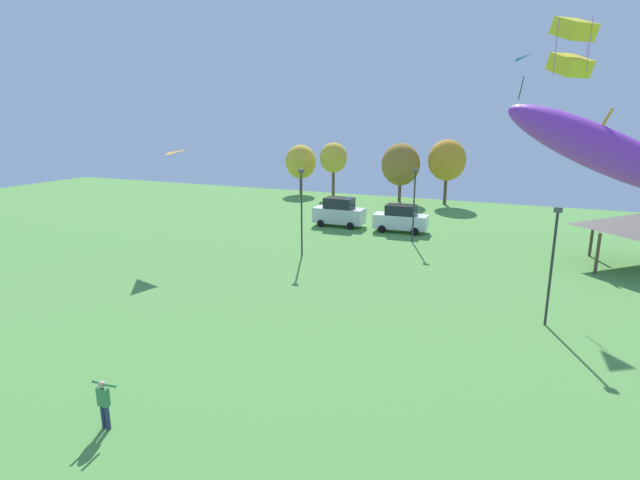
{
  "coord_description": "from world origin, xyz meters",
  "views": [
    {
      "loc": [
        7.46,
        0.98,
        9.53
      ],
      "look_at": [
        1.34,
        14.96,
        5.74
      ],
      "focal_mm": 28.0,
      "sensor_mm": 36.0,
      "label": 1
    }
  ],
  "objects_px": {
    "light_post_0": "(302,207)",
    "kite_flying_6": "(596,147)",
    "kite_flying_3": "(189,160)",
    "light_post_3": "(414,201)",
    "light_post_1": "(552,259)",
    "treeline_tree_3": "(447,160)",
    "treeline_tree_1": "(333,158)",
    "parked_car_second_from_left": "(401,219)",
    "treeline_tree_2": "(401,165)",
    "person_standing_near_foreground": "(104,401)",
    "kite_flying_8": "(531,64)",
    "parked_car_leftmost": "(339,212)",
    "treeline_tree_0": "(301,162)",
    "kite_flying_9": "(572,47)",
    "park_pavilion": "(638,222)"
  },
  "relations": [
    {
      "from": "kite_flying_6",
      "to": "light_post_0",
      "type": "xyz_separation_m",
      "value": [
        -16.14,
        14.46,
        -5.27
      ]
    },
    {
      "from": "treeline_tree_2",
      "to": "kite_flying_8",
      "type": "bearing_deg",
      "value": -58.32
    },
    {
      "from": "parked_car_leftmost",
      "to": "kite_flying_9",
      "type": "bearing_deg",
      "value": -40.16
    },
    {
      "from": "kite_flying_3",
      "to": "light_post_3",
      "type": "relative_size",
      "value": 0.45
    },
    {
      "from": "treeline_tree_1",
      "to": "kite_flying_6",
      "type": "bearing_deg",
      "value": -58.87
    },
    {
      "from": "parked_car_second_from_left",
      "to": "treeline_tree_1",
      "type": "bearing_deg",
      "value": 125.54
    },
    {
      "from": "park_pavilion",
      "to": "treeline_tree_3",
      "type": "height_order",
      "value": "treeline_tree_3"
    },
    {
      "from": "kite_flying_6",
      "to": "kite_flying_9",
      "type": "height_order",
      "value": "kite_flying_9"
    },
    {
      "from": "parked_car_leftmost",
      "to": "treeline_tree_1",
      "type": "distance_m",
      "value": 17.26
    },
    {
      "from": "kite_flying_8",
      "to": "light_post_3",
      "type": "bearing_deg",
      "value": 155.76
    },
    {
      "from": "kite_flying_9",
      "to": "kite_flying_6",
      "type": "bearing_deg",
      "value": -87.2
    },
    {
      "from": "person_standing_near_foreground",
      "to": "parked_car_leftmost",
      "type": "xyz_separation_m",
      "value": [
        -4.25,
        30.68,
        0.31
      ]
    },
    {
      "from": "light_post_0",
      "to": "light_post_1",
      "type": "bearing_deg",
      "value": -21.73
    },
    {
      "from": "treeline_tree_0",
      "to": "treeline_tree_2",
      "type": "height_order",
      "value": "treeline_tree_2"
    },
    {
      "from": "kite_flying_8",
      "to": "parked_car_second_from_left",
      "type": "bearing_deg",
      "value": 144.86
    },
    {
      "from": "light_post_3",
      "to": "light_post_0",
      "type": "bearing_deg",
      "value": -132.15
    },
    {
      "from": "kite_flying_9",
      "to": "parked_car_second_from_left",
      "type": "distance_m",
      "value": 20.92
    },
    {
      "from": "treeline_tree_1",
      "to": "treeline_tree_0",
      "type": "bearing_deg",
      "value": 170.15
    },
    {
      "from": "kite_flying_8",
      "to": "treeline_tree_2",
      "type": "xyz_separation_m",
      "value": [
        -13.35,
        21.63,
        -8.34
      ]
    },
    {
      "from": "kite_flying_9",
      "to": "treeline_tree_3",
      "type": "relative_size",
      "value": 0.39
    },
    {
      "from": "kite_flying_8",
      "to": "light_post_0",
      "type": "xyz_separation_m",
      "value": [
        -13.7,
        -3.52,
        -9.15
      ]
    },
    {
      "from": "kite_flying_8",
      "to": "park_pavilion",
      "type": "xyz_separation_m",
      "value": [
        7.09,
        2.27,
        -9.51
      ]
    },
    {
      "from": "kite_flying_9",
      "to": "light_post_0",
      "type": "distance_m",
      "value": 18.43
    },
    {
      "from": "parked_car_second_from_left",
      "to": "light_post_0",
      "type": "bearing_deg",
      "value": -117.12
    },
    {
      "from": "kite_flying_9",
      "to": "park_pavilion",
      "type": "distance_m",
      "value": 14.25
    },
    {
      "from": "kite_flying_3",
      "to": "treeline_tree_1",
      "type": "distance_m",
      "value": 27.79
    },
    {
      "from": "kite_flying_3",
      "to": "kite_flying_6",
      "type": "bearing_deg",
      "value": -27.42
    },
    {
      "from": "kite_flying_3",
      "to": "parked_car_leftmost",
      "type": "bearing_deg",
      "value": 62.31
    },
    {
      "from": "kite_flying_8",
      "to": "treeline_tree_3",
      "type": "xyz_separation_m",
      "value": [
        -8.27,
        21.94,
        -7.71
      ]
    },
    {
      "from": "light_post_0",
      "to": "kite_flying_6",
      "type": "bearing_deg",
      "value": -41.86
    },
    {
      "from": "light_post_3",
      "to": "treeline_tree_3",
      "type": "xyz_separation_m",
      "value": [
        -0.8,
        18.58,
        1.6
      ]
    },
    {
      "from": "kite_flying_8",
      "to": "light_post_0",
      "type": "bearing_deg",
      "value": -165.58
    },
    {
      "from": "kite_flying_8",
      "to": "treeline_tree_0",
      "type": "xyz_separation_m",
      "value": [
        -26.52,
        22.88,
        -8.6
      ]
    },
    {
      "from": "parked_car_leftmost",
      "to": "treeline_tree_3",
      "type": "xyz_separation_m",
      "value": [
        6.61,
        15.35,
        3.62
      ]
    },
    {
      "from": "person_standing_near_foreground",
      "to": "parked_car_second_from_left",
      "type": "height_order",
      "value": "parked_car_second_from_left"
    },
    {
      "from": "parked_car_second_from_left",
      "to": "light_post_0",
      "type": "relative_size",
      "value": 0.75
    },
    {
      "from": "person_standing_near_foreground",
      "to": "treeline_tree_2",
      "type": "distance_m",
      "value": 45.92
    },
    {
      "from": "light_post_1",
      "to": "treeline_tree_0",
      "type": "relative_size",
      "value": 0.92
    },
    {
      "from": "parked_car_second_from_left",
      "to": "treeline_tree_2",
      "type": "distance_m",
      "value": 15.97
    },
    {
      "from": "parked_car_leftmost",
      "to": "treeline_tree_0",
      "type": "xyz_separation_m",
      "value": [
        -11.64,
        16.29,
        2.73
      ]
    },
    {
      "from": "person_standing_near_foreground",
      "to": "kite_flying_3",
      "type": "bearing_deg",
      "value": 98.17
    },
    {
      "from": "parked_car_leftmost",
      "to": "kite_flying_8",
      "type": "bearing_deg",
      "value": -25.17
    },
    {
      "from": "kite_flying_6",
      "to": "treeline_tree_2",
      "type": "xyz_separation_m",
      "value": [
        -15.79,
        39.62,
        -4.46
      ]
    },
    {
      "from": "light_post_1",
      "to": "treeline_tree_3",
      "type": "xyz_separation_m",
      "value": [
        -10.28,
        31.72,
        1.67
      ]
    },
    {
      "from": "parked_car_second_from_left",
      "to": "treeline_tree_0",
      "type": "xyz_separation_m",
      "value": [
        -17.26,
        16.36,
        2.84
      ]
    },
    {
      "from": "parked_car_second_from_left",
      "to": "light_post_3",
      "type": "distance_m",
      "value": 4.2
    },
    {
      "from": "parked_car_second_from_left",
      "to": "treeline_tree_1",
      "type": "distance_m",
      "value": 20.24
    },
    {
      "from": "person_standing_near_foreground",
      "to": "kite_flying_6",
      "type": "bearing_deg",
      "value": 3.09
    },
    {
      "from": "treeline_tree_2",
      "to": "park_pavilion",
      "type": "bearing_deg",
      "value": -43.45
    },
    {
      "from": "kite_flying_8",
      "to": "light_post_0",
      "type": "relative_size",
      "value": 0.4
    }
  ]
}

